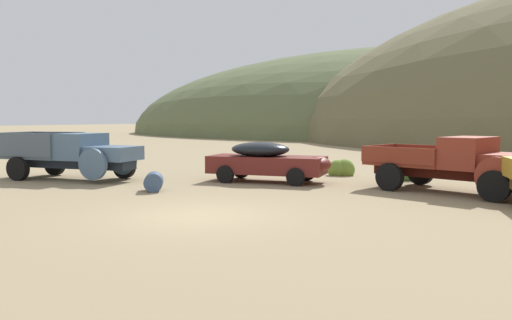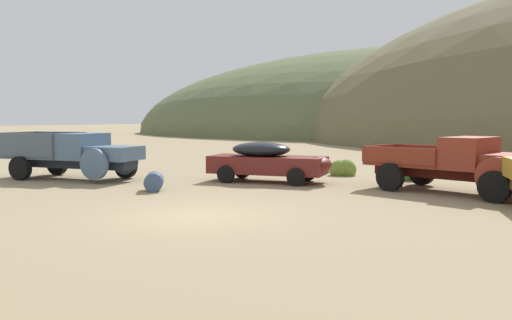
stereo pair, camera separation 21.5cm
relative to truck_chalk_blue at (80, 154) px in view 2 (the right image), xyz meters
The scene contains 8 objects.
ground_plane 9.78m from the truck_chalk_blue, 22.93° to the right, with size 300.00×300.00×0.00m, color #998460.
hill_far_right 63.35m from the truck_chalk_blue, 95.16° to the left, with size 89.53×56.75×25.34m, color #56603D.
truck_chalk_blue is the anchor object (origin of this frame).
car_oxblood 7.81m from the truck_chalk_blue, 25.03° to the left, with size 5.01×2.59×1.57m.
truck_rust_red 14.70m from the truck_chalk_blue, 15.38° to the left, with size 6.04×3.54×1.89m.
oil_drum_by_truck 5.00m from the truck_chalk_blue, 10.70° to the right, with size 1.03×1.07×0.64m.
bush_near_barrel 13.51m from the truck_chalk_blue, 30.51° to the left, with size 1.24×1.02×0.91m.
bush_back_edge 11.10m from the truck_chalk_blue, 39.32° to the left, with size 1.17×0.95×0.92m.
Camera 2 is at (8.19, -10.35, 2.51)m, focal length 36.32 mm.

